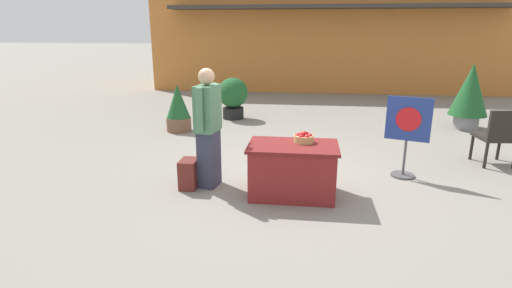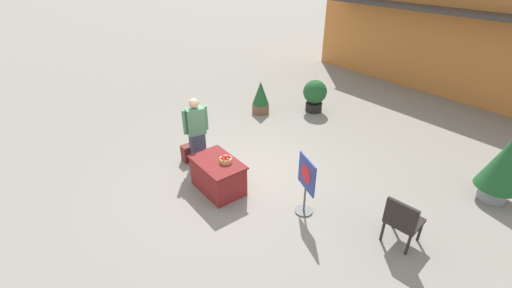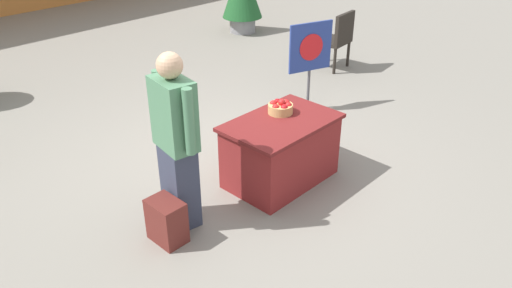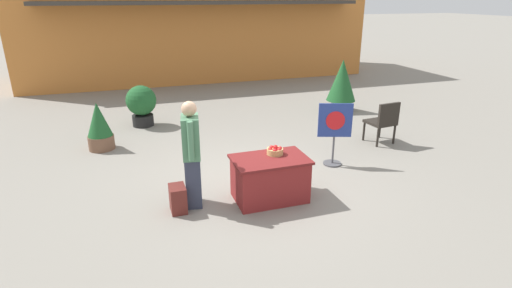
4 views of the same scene
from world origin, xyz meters
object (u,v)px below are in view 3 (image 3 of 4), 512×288
object	(u,v)px
display_table	(281,151)
backpack	(167,221)
poster_board	(310,62)
apple_basket	(281,107)
patio_chair	(336,37)
person_visitor	(176,142)

from	to	relation	value
display_table	backpack	xyz separation A→B (m)	(-1.48, 0.07, -0.15)
backpack	poster_board	xyz separation A→B (m)	(3.17, 0.87, 0.49)
display_table	apple_basket	xyz separation A→B (m)	(0.14, 0.13, 0.42)
display_table	backpack	world-z (taller)	display_table
patio_chair	display_table	bearing A→B (deg)	110.40
backpack	poster_board	size ratio (longest dim) A/B	0.34
apple_basket	person_visitor	distance (m)	1.35
apple_basket	display_table	bearing A→B (deg)	-135.62
display_table	backpack	size ratio (longest dim) A/B	2.87
person_visitor	patio_chair	xyz separation A→B (m)	(4.53, 1.47, -0.32)
backpack	patio_chair	bearing A→B (deg)	18.31
backpack	apple_basket	bearing A→B (deg)	2.11
person_visitor	apple_basket	bearing A→B (deg)	6.54
apple_basket	backpack	bearing A→B (deg)	-177.89
patio_chair	person_visitor	bearing A→B (deg)	101.73
display_table	patio_chair	distance (m)	3.72
patio_chair	poster_board	bearing A→B (deg)	107.39
person_visitor	poster_board	xyz separation A→B (m)	(2.90, 0.75, -0.18)
person_visitor	backpack	bearing A→B (deg)	-146.57
apple_basket	backpack	distance (m)	1.72
display_table	backpack	bearing A→B (deg)	177.14
backpack	patio_chair	xyz separation A→B (m)	(4.80, 1.59, 0.34)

